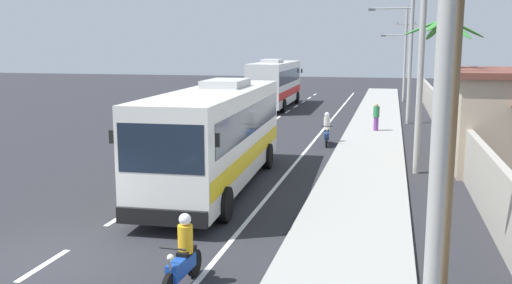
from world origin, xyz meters
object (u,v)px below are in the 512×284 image
(motorcycle_beside_bus, at_px, (327,132))
(utility_pole_nearest, at_px, (444,62))
(coach_bus_far_lane, at_px, (275,82))
(palm_nearest, at_px, (454,34))
(pedestrian_midwalk, at_px, (376,116))
(utility_pole_distant, at_px, (404,52))
(motorcycle_trailing, at_px, (183,258))
(palm_second, at_px, (443,59))
(utility_pole_mid, at_px, (421,56))
(coach_bus_foreground, at_px, (217,133))
(utility_pole_far, at_px, (409,43))

(motorcycle_beside_bus, relative_size, utility_pole_nearest, 0.21)
(coach_bus_far_lane, bearing_deg, palm_nearest, -72.98)
(pedestrian_midwalk, bearing_deg, utility_pole_distant, 130.46)
(motorcycle_trailing, bearing_deg, pedestrian_midwalk, 81.66)
(pedestrian_midwalk, height_order, palm_nearest, palm_nearest)
(palm_second, bearing_deg, utility_pole_mid, -106.99)
(motorcycle_beside_bus, xyz_separation_m, pedestrian_midwalk, (2.35, 4.66, 0.30))
(coach_bus_foreground, xyz_separation_m, motorcycle_beside_bus, (2.85, 9.59, -1.29))
(coach_bus_foreground, bearing_deg, motorcycle_trailing, -77.37)
(motorcycle_trailing, height_order, palm_second, palm_second)
(coach_bus_foreground, bearing_deg, pedestrian_midwalk, 69.98)
(motorcycle_beside_bus, bearing_deg, motorcycle_trailing, -93.09)
(coach_bus_foreground, relative_size, utility_pole_mid, 1.29)
(coach_bus_far_lane, distance_m, motorcycle_beside_bus, 17.69)
(motorcycle_beside_bus, xyz_separation_m, utility_pole_mid, (4.21, -5.69, 3.96))
(utility_pole_mid, relative_size, palm_nearest, 1.22)
(utility_pole_mid, bearing_deg, pedestrian_midwalk, 100.21)
(coach_bus_foreground, distance_m, palm_nearest, 10.93)
(pedestrian_midwalk, bearing_deg, utility_pole_nearest, -40.97)
(coach_bus_foreground, distance_m, motorcycle_beside_bus, 10.09)
(utility_pole_mid, xyz_separation_m, palm_nearest, (0.03, -11.55, 0.62))
(motorcycle_trailing, distance_m, pedestrian_midwalk, 22.88)
(utility_pole_far, height_order, palm_second, utility_pole_far)
(coach_bus_far_lane, relative_size, utility_pole_far, 1.14)
(coach_bus_foreground, distance_m, utility_pole_nearest, 13.18)
(utility_pole_far, relative_size, palm_nearest, 1.35)
(utility_pole_distant, height_order, palm_second, utility_pole_distant)
(motorcycle_beside_bus, height_order, utility_pole_mid, utility_pole_mid)
(utility_pole_nearest, bearing_deg, coach_bus_foreground, 121.13)
(motorcycle_trailing, bearing_deg, motorcycle_beside_bus, 86.91)
(motorcycle_beside_bus, relative_size, palm_second, 0.30)
(utility_pole_nearest, distance_m, utility_pole_far, 29.85)
(utility_pole_far, bearing_deg, motorcycle_trailing, -100.66)
(utility_pole_far, bearing_deg, coach_bus_far_lane, 144.47)
(palm_nearest, height_order, palm_second, palm_nearest)
(coach_bus_far_lane, xyz_separation_m, utility_pole_far, (10.25, -7.32, 3.15))
(coach_bus_foreground, bearing_deg, coach_bus_far_lane, 97.08)
(coach_bus_far_lane, xyz_separation_m, motorcycle_trailing, (5.13, -34.52, -1.42))
(coach_bus_foreground, distance_m, utility_pole_distant, 34.55)
(utility_pole_far, xyz_separation_m, palm_second, (1.18, -11.25, -0.77))
(utility_pole_nearest, distance_m, utility_pole_distant, 44.76)
(utility_pole_nearest, bearing_deg, utility_pole_mid, 88.44)
(utility_pole_mid, relative_size, palm_second, 1.38)
(utility_pole_nearest, xyz_separation_m, palm_nearest, (0.44, 3.37, 0.42))
(motorcycle_beside_bus, bearing_deg, utility_pole_far, 65.80)
(motorcycle_trailing, relative_size, utility_pole_distant, 0.23)
(utility_pole_mid, xyz_separation_m, palm_second, (1.12, 3.67, -0.20))
(coach_bus_far_lane, relative_size, pedestrian_midwalk, 6.98)
(coach_bus_foreground, distance_m, pedestrian_midwalk, 15.21)
(utility_pole_nearest, height_order, utility_pole_far, utility_pole_far)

